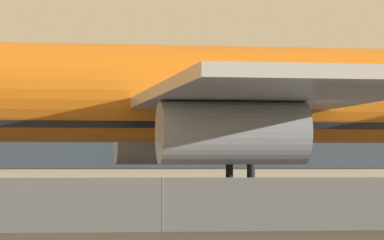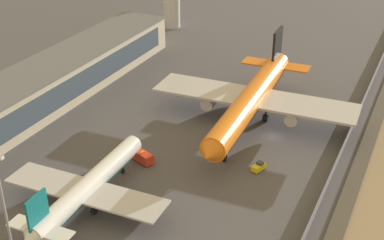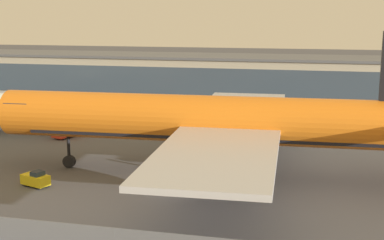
% 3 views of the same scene
% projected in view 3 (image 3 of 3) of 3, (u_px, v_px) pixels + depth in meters
% --- Properties ---
extents(ground_plane, '(500.00, 500.00, 0.00)m').
position_uv_depth(ground_plane, '(169.00, 191.00, 57.86)').
color(ground_plane, '#4C4C51').
extents(cargo_jet_orange, '(57.77, 49.35, 17.20)m').
position_uv_depth(cargo_jet_orange, '(217.00, 121.00, 62.18)').
color(cargo_jet_orange, orange).
rests_on(cargo_jet_orange, ground).
extents(baggage_tug, '(3.55, 2.56, 1.80)m').
position_uv_depth(baggage_tug, '(36.00, 179.00, 59.39)').
color(baggage_tug, yellow).
rests_on(baggage_tug, ground).
extents(ops_van, '(3.80, 5.61, 2.48)m').
position_uv_depth(ops_van, '(69.00, 129.00, 83.39)').
color(ops_van, red).
rests_on(ops_van, ground).
extents(terminal_building, '(120.32, 15.50, 10.31)m').
position_uv_depth(terminal_building, '(164.00, 78.00, 116.04)').
color(terminal_building, '#BCB299').
rests_on(terminal_building, ground).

